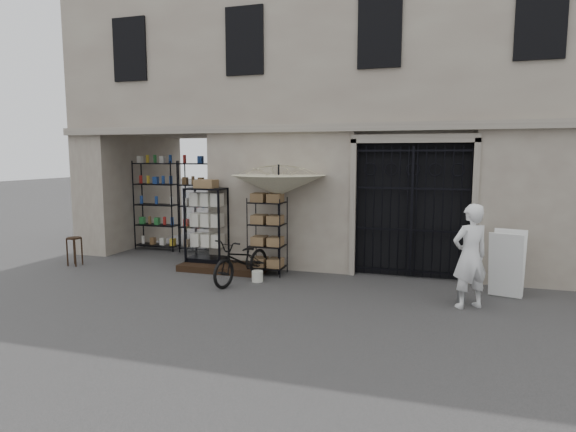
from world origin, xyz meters
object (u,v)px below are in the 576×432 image
(white_bucket, at_px, (257,276))
(steel_bollard, at_px, (462,281))
(bicycle, at_px, (243,282))
(shopkeeper, at_px, (468,307))
(market_umbrella, at_px, (279,180))
(wire_rack, at_px, (267,237))
(display_cabinet, at_px, (207,229))
(wooden_stool, at_px, (75,251))
(easel_sign, at_px, (507,264))

(white_bucket, relative_size, steel_bollard, 0.30)
(bicycle, distance_m, steel_bollard, 4.34)
(bicycle, bearing_deg, shopkeeper, 9.60)
(market_umbrella, relative_size, bicycle, 1.64)
(wire_rack, height_order, steel_bollard, wire_rack)
(display_cabinet, height_order, steel_bollard, display_cabinet)
(display_cabinet, distance_m, wire_rack, 1.60)
(wooden_stool, distance_m, easel_sign, 9.63)
(market_umbrella, distance_m, wooden_stool, 5.33)
(shopkeeper, bearing_deg, market_umbrella, -49.37)
(wire_rack, xyz_separation_m, bicycle, (-0.27, -0.82, -0.84))
(wire_rack, height_order, wooden_stool, wire_rack)
(bicycle, bearing_deg, wire_rack, 86.49)
(wire_rack, distance_m, wooden_stool, 4.80)
(display_cabinet, relative_size, steel_bollard, 2.38)
(display_cabinet, height_order, market_umbrella, market_umbrella)
(market_umbrella, relative_size, wooden_stool, 4.28)
(wire_rack, bearing_deg, steel_bollard, 1.52)
(white_bucket, distance_m, bicycle, 0.33)
(wire_rack, xyz_separation_m, steel_bollard, (4.06, -0.94, -0.45))
(white_bucket, distance_m, shopkeeper, 4.18)
(wire_rack, relative_size, market_umbrella, 0.59)
(market_umbrella, distance_m, white_bucket, 2.14)
(display_cabinet, bearing_deg, easel_sign, -9.62)
(wire_rack, xyz_separation_m, easel_sign, (4.87, -0.32, -0.21))
(display_cabinet, distance_m, market_umbrella, 2.20)
(market_umbrella, height_order, steel_bollard, market_umbrella)
(wire_rack, bearing_deg, bicycle, -93.65)
(display_cabinet, height_order, wooden_stool, display_cabinet)
(bicycle, xyz_separation_m, steel_bollard, (4.33, -0.12, 0.40))
(market_umbrella, height_order, wooden_stool, market_umbrella)
(display_cabinet, relative_size, shopkeeper, 1.03)
(wire_rack, xyz_separation_m, market_umbrella, (0.25, 0.04, 1.28))
(wire_rack, height_order, white_bucket, wire_rack)
(market_umbrella, height_order, white_bucket, market_umbrella)
(wire_rack, relative_size, bicycle, 0.96)
(market_umbrella, xyz_separation_m, steel_bollard, (3.80, -0.98, -1.72))
(display_cabinet, bearing_deg, shopkeeper, -18.78)
(white_bucket, bearing_deg, steel_bollard, -3.70)
(wire_rack, relative_size, wooden_stool, 2.50)
(white_bucket, height_order, bicycle, bicycle)
(bicycle, distance_m, easel_sign, 5.21)
(wooden_stool, bearing_deg, wire_rack, 6.92)
(market_umbrella, bearing_deg, display_cabinet, 175.09)
(white_bucket, distance_m, easel_sign, 4.90)
(bicycle, bearing_deg, wooden_stool, -168.36)
(white_bucket, xyz_separation_m, bicycle, (-0.28, -0.14, -0.12))
(shopkeeper, height_order, easel_sign, easel_sign)
(market_umbrella, bearing_deg, shopkeeper, -17.74)
(easel_sign, bearing_deg, shopkeeper, -114.11)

